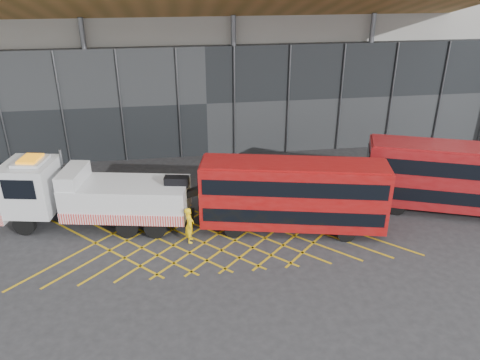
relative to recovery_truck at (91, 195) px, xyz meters
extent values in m
plane|color=#28282A|center=(5.05, -1.92, -1.86)|extent=(120.00, 120.00, 0.00)
cube|color=gold|center=(0.25, -1.92, -1.86)|extent=(7.16, 7.16, 0.01)
cube|color=gold|center=(0.25, -1.92, -1.86)|extent=(7.16, 7.16, 0.01)
cube|color=gold|center=(1.85, -1.92, -1.86)|extent=(7.16, 7.16, 0.01)
cube|color=gold|center=(1.85, -1.92, -1.86)|extent=(7.16, 7.16, 0.01)
cube|color=gold|center=(3.45, -1.92, -1.86)|extent=(7.16, 7.16, 0.01)
cube|color=gold|center=(3.45, -1.92, -1.86)|extent=(7.16, 7.16, 0.01)
cube|color=gold|center=(5.05, -1.92, -1.86)|extent=(7.16, 7.16, 0.01)
cube|color=gold|center=(5.05, -1.92, -1.86)|extent=(7.16, 7.16, 0.01)
cube|color=gold|center=(6.65, -1.92, -1.86)|extent=(7.16, 7.16, 0.01)
cube|color=gold|center=(6.65, -1.92, -1.86)|extent=(7.16, 7.16, 0.01)
cube|color=gold|center=(8.25, -1.92, -1.86)|extent=(7.16, 7.16, 0.01)
cube|color=gold|center=(8.25, -1.92, -1.86)|extent=(7.16, 7.16, 0.01)
cube|color=gold|center=(9.85, -1.92, -1.86)|extent=(7.16, 7.16, 0.01)
cube|color=gold|center=(9.85, -1.92, -1.86)|extent=(7.16, 7.16, 0.01)
cube|color=gold|center=(11.45, -1.92, -1.86)|extent=(7.16, 7.16, 0.01)
cube|color=gold|center=(11.45, -1.92, -1.86)|extent=(7.16, 7.16, 0.01)
cube|color=gold|center=(13.05, -1.92, -1.86)|extent=(7.16, 7.16, 0.01)
cube|color=gold|center=(13.05, -1.92, -1.86)|extent=(7.16, 7.16, 0.01)
cube|color=gray|center=(7.05, 17.08, 7.14)|extent=(55.00, 14.00, 18.00)
cube|color=black|center=(7.05, 9.78, 2.14)|extent=(55.00, 0.80, 8.00)
cylinder|color=#595B60|center=(-0.95, 9.58, 3.14)|extent=(0.36, 0.36, 10.00)
cylinder|color=#595B60|center=(9.05, 9.58, 3.14)|extent=(0.36, 0.36, 10.00)
cylinder|color=#595B60|center=(19.05, 9.58, 3.14)|extent=(0.36, 0.36, 10.00)
cube|color=black|center=(0.45, -0.08, -1.12)|extent=(10.10, 2.95, 0.37)
cube|color=silver|center=(-3.10, 0.60, 0.42)|extent=(3.00, 3.09, 2.76)
cube|color=black|center=(-4.37, 0.85, 0.90)|extent=(0.49, 2.30, 1.17)
cube|color=red|center=(-4.40, 0.85, -0.96)|extent=(0.78, 2.76, 0.58)
cube|color=orange|center=(-2.89, 0.56, 2.04)|extent=(1.18, 1.43, 0.13)
cube|color=silver|center=(1.91, -0.36, -0.11)|extent=(6.96, 3.85, 1.70)
cube|color=red|center=(1.65, -1.70, -0.75)|extent=(6.47, 1.31, 0.58)
cube|color=silver|center=(-0.80, 0.16, 1.11)|extent=(1.52, 2.70, 0.74)
cube|color=black|center=(4.62, -0.88, 0.90)|extent=(1.35, 0.76, 0.53)
cube|color=black|center=(5.66, -1.09, 0.37)|extent=(2.35, 0.80, 1.15)
cylinder|color=black|center=(-3.52, -0.45, -1.28)|extent=(1.22, 0.59, 1.17)
cylinder|color=black|center=(-3.10, 1.74, -1.28)|extent=(1.22, 0.59, 1.17)
cylinder|color=black|center=(3.36, -1.78, -1.28)|extent=(1.22, 0.59, 1.17)
cylinder|color=black|center=(3.78, 0.41, -1.28)|extent=(1.22, 0.59, 1.17)
cylinder|color=#595B60|center=(-1.54, 1.38, 1.00)|extent=(0.15, 0.15, 2.34)
cube|color=maroon|center=(10.63, -2.04, 0.30)|extent=(9.92, 4.27, 3.41)
cube|color=black|center=(10.63, -2.04, -0.50)|extent=(9.55, 4.25, 0.75)
cube|color=black|center=(10.63, -2.04, 1.08)|extent=(9.55, 4.25, 0.83)
cube|color=black|center=(5.90, -1.00, -0.46)|extent=(0.48, 1.94, 1.14)
cube|color=black|center=(5.90, -1.00, 1.08)|extent=(0.48, 1.94, 0.83)
cube|color=yellow|center=(5.89, -1.00, 0.38)|extent=(0.40, 1.54, 0.31)
cube|color=maroon|center=(10.63, -2.04, 2.03)|extent=(9.69, 4.05, 0.11)
cylinder|color=black|center=(7.42, -2.33, -1.41)|extent=(0.95, 0.45, 0.91)
cylinder|color=black|center=(7.84, -0.43, -1.41)|extent=(0.95, 0.45, 0.91)
cylinder|color=black|center=(13.17, -3.60, -1.41)|extent=(0.95, 0.45, 0.91)
cylinder|color=black|center=(13.59, -1.70, -1.41)|extent=(0.95, 0.45, 0.91)
cube|color=maroon|center=(20.37, -1.44, 0.37)|extent=(10.19, 5.68, 3.53)
cube|color=black|center=(20.37, -1.44, -0.45)|extent=(9.83, 5.59, 0.77)
cube|color=black|center=(20.37, -1.44, 1.18)|extent=(9.83, 5.59, 0.86)
cube|color=black|center=(15.66, 0.32, -0.41)|extent=(0.77, 1.93, 1.18)
cube|color=black|center=(15.66, 0.32, 1.18)|extent=(0.77, 1.93, 0.86)
cube|color=yellow|center=(15.65, 0.33, 0.46)|extent=(0.63, 1.54, 0.32)
cube|color=maroon|center=(20.37, -1.44, 2.17)|extent=(9.94, 5.43, 0.11)
cylinder|color=black|center=(17.03, -1.27, -1.39)|extent=(0.98, 0.59, 0.95)
cylinder|color=black|center=(17.74, 0.62, -1.39)|extent=(0.98, 0.59, 0.95)
imported|color=yellow|center=(5.14, -2.44, -0.89)|extent=(0.51, 0.74, 1.95)
camera|label=1|loc=(4.72, -23.37, 11.33)|focal=35.00mm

